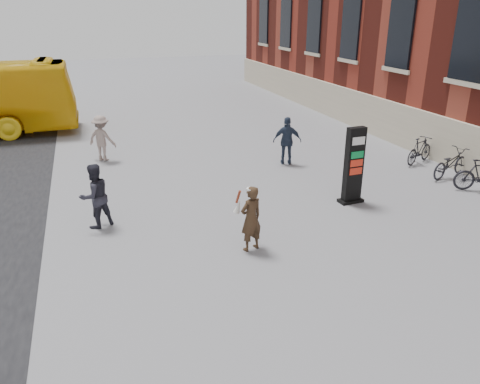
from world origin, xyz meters
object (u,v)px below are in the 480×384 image
object	(u,v)px
info_pylon	(354,166)
pedestrian_c	(287,141)
woman	(251,218)
bike_6	(450,163)
pedestrian_a	(95,196)
bike_7	(420,150)
pedestrian_b	(102,138)

from	to	relation	value
info_pylon	pedestrian_c	size ratio (longest dim) A/B	1.30
woman	bike_6	xyz separation A→B (m)	(8.62, 2.88, -0.36)
pedestrian_c	pedestrian_a	bearing A→B (deg)	46.25
info_pylon	pedestrian_c	world-z (taller)	info_pylon
pedestrian_a	pedestrian_c	size ratio (longest dim) A/B	0.98
woman	bike_7	distance (m)	9.75
info_pylon	bike_7	distance (m)	5.35
pedestrian_a	pedestrian_c	distance (m)	8.05
pedestrian_a	pedestrian_b	size ratio (longest dim) A/B	1.01
woman	pedestrian_c	size ratio (longest dim) A/B	0.92
info_pylon	bike_7	bearing A→B (deg)	26.48
pedestrian_b	woman	bearing A→B (deg)	145.24
woman	bike_6	size ratio (longest dim) A/B	0.88
pedestrian_a	bike_7	size ratio (longest dim) A/B	1.04
info_pylon	woman	world-z (taller)	info_pylon
info_pylon	pedestrian_c	distance (m)	4.21
bike_6	bike_7	bearing A→B (deg)	-17.21
pedestrian_a	bike_6	world-z (taller)	pedestrian_a
bike_6	pedestrian_b	bearing A→B (deg)	45.81
info_pylon	bike_6	bearing A→B (deg)	8.46
bike_7	pedestrian_a	bearing A→B (deg)	75.36
pedestrian_b	bike_7	xyz separation A→B (m)	(11.69, -4.27, -0.38)
woman	pedestrian_a	bearing A→B (deg)	-54.94
bike_6	bike_7	distance (m)	1.68
pedestrian_b	pedestrian_c	xyz separation A→B (m)	(6.74, -2.73, 0.02)
woman	pedestrian_b	bearing A→B (deg)	-89.77
pedestrian_b	bike_6	xyz separation A→B (m)	(11.69, -5.95, -0.39)
info_pylon	pedestrian_c	xyz separation A→B (m)	(-0.35, 4.19, -0.27)
pedestrian_a	info_pylon	bearing A→B (deg)	147.58
bike_6	pedestrian_c	bearing A→B (deg)	39.73
woman	bike_7	size ratio (longest dim) A/B	0.98
pedestrian_b	pedestrian_c	bearing A→B (deg)	-165.98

